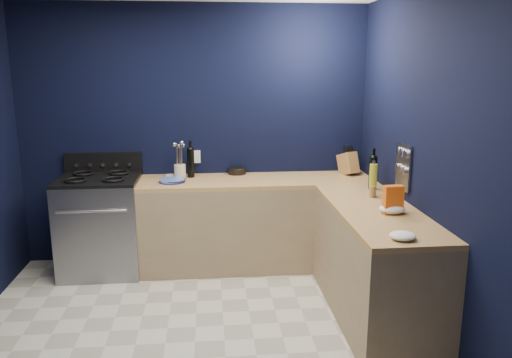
{
  "coord_description": "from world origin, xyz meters",
  "views": [
    {
      "loc": [
        0.13,
        -3.39,
        2.01
      ],
      "look_at": [
        0.55,
        1.0,
        1.0
      ],
      "focal_mm": 35.33,
      "sensor_mm": 36.0,
      "label": 1
    }
  ],
  "objects": [
    {
      "name": "cooktop",
      "position": [
        -0.93,
        1.42,
        0.94
      ],
      "size": [
        0.76,
        0.66,
        0.03
      ],
      "primitive_type": "cube",
      "color": "black",
      "rests_on": "gas_range"
    },
    {
      "name": "plate_stack",
      "position": [
        -0.23,
        1.37,
        0.92
      ],
      "size": [
        0.3,
        0.3,
        0.03
      ],
      "primitive_type": "cylinder",
      "rotation": [
        0.0,
        0.0,
        -0.3
      ],
      "color": "#43559F",
      "rests_on": "top_back"
    },
    {
      "name": "ramekin",
      "position": [
        -0.26,
        1.56,
        0.92
      ],
      "size": [
        0.11,
        0.11,
        0.03
      ],
      "primitive_type": "cylinder",
      "rotation": [
        0.0,
        0.0,
        -0.35
      ],
      "color": "white",
      "rests_on": "top_back"
    },
    {
      "name": "towel_end",
      "position": [
        1.37,
        -0.41,
        0.93
      ],
      "size": [
        0.21,
        0.19,
        0.05
      ],
      "primitive_type": "ellipsoid",
      "rotation": [
        0.0,
        0.0,
        0.26
      ],
      "color": "white",
      "rests_on": "top_right"
    },
    {
      "name": "knife_block",
      "position": [
        1.56,
        1.57,
        1.01
      ],
      "size": [
        0.21,
        0.28,
        0.27
      ],
      "primitive_type": "cube",
      "rotation": [
        -0.31,
        0.0,
        0.38
      ],
      "color": "olive",
      "rests_on": "top_back"
    },
    {
      "name": "lemon_basket",
      "position": [
        0.42,
        1.69,
        0.94
      ],
      "size": [
        0.2,
        0.2,
        0.07
      ],
      "primitive_type": "cylinder",
      "rotation": [
        0.0,
        0.0,
        -0.06
      ],
      "color": "black",
      "rests_on": "top_back"
    },
    {
      "name": "crouton_bag",
      "position": [
        1.51,
        0.16,
        1.01
      ],
      "size": [
        0.15,
        0.08,
        0.22
      ],
      "primitive_type": "cube",
      "rotation": [
        0.0,
        0.0,
        0.09
      ],
      "color": "red",
      "rests_on": "top_right"
    },
    {
      "name": "oil_bottle",
      "position": [
        1.52,
        0.67,
        1.04
      ],
      "size": [
        0.08,
        0.08,
        0.28
      ],
      "primitive_type": "cylinder",
      "rotation": [
        0.0,
        0.0,
        -0.24
      ],
      "color": "#95A229",
      "rests_on": "top_right"
    },
    {
      "name": "wine_bottle_right",
      "position": [
        1.6,
        0.92,
        1.05
      ],
      "size": [
        0.08,
        0.08,
        0.29
      ],
      "primitive_type": "cylinder",
      "rotation": [
        0.0,
        0.0,
        -0.18
      ],
      "color": "black",
      "rests_on": "top_right"
    },
    {
      "name": "towel_front",
      "position": [
        1.51,
        0.17,
        0.93
      ],
      "size": [
        0.25,
        0.23,
        0.07
      ],
      "primitive_type": "ellipsoid",
      "rotation": [
        0.0,
        0.0,
        -0.35
      ],
      "color": "white",
      "rests_on": "top_right"
    },
    {
      "name": "spice_panel",
      "position": [
        1.74,
        0.55,
        1.18
      ],
      "size": [
        0.02,
        0.28,
        0.38
      ],
      "primitive_type": "cube",
      "color": "gray",
      "rests_on": "wall_right"
    },
    {
      "name": "top_back",
      "position": [
        0.6,
        1.44,
        0.88
      ],
      "size": [
        2.3,
        0.63,
        0.04
      ],
      "primitive_type": "cube",
      "color": "olive",
      "rests_on": "cab_back"
    },
    {
      "name": "floor",
      "position": [
        0.0,
        0.0,
        -0.01
      ],
      "size": [
        3.5,
        3.5,
        0.02
      ],
      "primitive_type": "cube",
      "color": "beige",
      "rests_on": "ground"
    },
    {
      "name": "wall_outlet",
      "position": [
        0.0,
        1.74,
        1.08
      ],
      "size": [
        0.09,
        0.02,
        0.13
      ],
      "primitive_type": "cube",
      "color": "white",
      "rests_on": "wall_back"
    },
    {
      "name": "wall_back",
      "position": [
        0.0,
        1.76,
        1.3
      ],
      "size": [
        3.5,
        0.02,
        2.6
      ],
      "primitive_type": "cube",
      "color": "black",
      "rests_on": "ground"
    },
    {
      "name": "wall_right",
      "position": [
        1.76,
        0.0,
        1.3
      ],
      "size": [
        0.02,
        3.5,
        2.6
      ],
      "primitive_type": "cube",
      "color": "black",
      "rests_on": "ground"
    },
    {
      "name": "spice_jar_near",
      "position": [
        1.51,
        0.64,
        0.95
      ],
      "size": [
        0.05,
        0.05,
        0.1
      ],
      "primitive_type": "cylinder",
      "rotation": [
        0.0,
        0.0,
        0.15
      ],
      "color": "olive",
      "rests_on": "top_right"
    },
    {
      "name": "wall_front",
      "position": [
        0.0,
        -1.76,
        1.3
      ],
      "size": [
        3.5,
        0.02,
        2.6
      ],
      "primitive_type": "cube",
      "color": "black",
      "rests_on": "ground"
    },
    {
      "name": "cab_back",
      "position": [
        0.6,
        1.44,
        0.43
      ],
      "size": [
        2.3,
        0.63,
        0.86
      ],
      "primitive_type": "cube",
      "color": "#957E5B",
      "rests_on": "floor"
    },
    {
      "name": "wine_bottle_back",
      "position": [
        -0.05,
        1.58,
        1.05
      ],
      "size": [
        0.09,
        0.09,
        0.29
      ],
      "primitive_type": "cylinder",
      "rotation": [
        0.0,
        0.0,
        0.41
      ],
      "color": "black",
      "rests_on": "top_back"
    },
    {
      "name": "cab_right",
      "position": [
        1.44,
        0.29,
        0.43
      ],
      "size": [
        0.63,
        1.67,
        0.86
      ],
      "primitive_type": "cube",
      "color": "#957E5B",
      "rests_on": "floor"
    },
    {
      "name": "top_right",
      "position": [
        1.44,
        0.29,
        0.88
      ],
      "size": [
        0.63,
        1.67,
        0.04
      ],
      "primitive_type": "cube",
      "color": "olive",
      "rests_on": "cab_right"
    },
    {
      "name": "backguard",
      "position": [
        -0.93,
        1.72,
        1.04
      ],
      "size": [
        0.76,
        0.06,
        0.2
      ],
      "primitive_type": "cube",
      "color": "black",
      "rests_on": "gas_range"
    },
    {
      "name": "utensil_crock",
      "position": [
        -0.16,
        1.52,
        0.97
      ],
      "size": [
        0.12,
        0.12,
        0.14
      ],
      "primitive_type": "cylinder",
      "rotation": [
        0.0,
        0.0,
        -0.03
      ],
      "color": "beige",
      "rests_on": "top_back"
    },
    {
      "name": "oven_door",
      "position": [
        -0.93,
        1.1,
        0.45
      ],
      "size": [
        0.59,
        0.02,
        0.42
      ],
      "primitive_type": "cube",
      "color": "black",
      "rests_on": "gas_range"
    },
    {
      "name": "gas_range",
      "position": [
        -0.93,
        1.42,
        0.46
      ],
      "size": [
        0.76,
        0.66,
        0.92
      ],
      "primitive_type": "cube",
      "color": "gray",
      "rests_on": "floor"
    },
    {
      "name": "spice_jar_far",
      "position": [
        1.56,
        0.42,
        0.94
      ],
      "size": [
        0.05,
        0.05,
        0.08
      ],
      "primitive_type": "cylinder",
      "rotation": [
        0.0,
        0.0,
        0.26
      ],
      "color": "olive",
      "rests_on": "top_right"
    }
  ]
}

